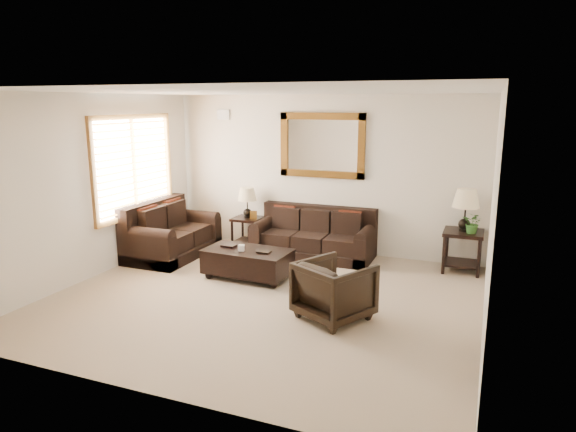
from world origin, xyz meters
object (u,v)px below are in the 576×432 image
at_px(armchair, 334,287).
at_px(coffee_table, 248,260).
at_px(loveseat, 170,236).
at_px(end_table_left, 247,208).
at_px(sofa, 314,239).
at_px(end_table_right, 465,218).

bearing_deg(armchair, coffee_table, -2.04).
xyz_separation_m(loveseat, coffee_table, (1.74, -0.54, -0.07)).
height_order(loveseat, end_table_left, end_table_left).
height_order(end_table_left, armchair, end_table_left).
height_order(sofa, end_table_right, end_table_right).
relative_size(end_table_left, coffee_table, 0.83).
xyz_separation_m(end_table_right, armchair, (-1.32, -2.45, -0.45)).
distance_m(coffee_table, armchair, 1.89).
relative_size(loveseat, end_table_left, 1.52).
distance_m(sofa, coffee_table, 1.54).
bearing_deg(sofa, coffee_table, -111.09).
relative_size(coffee_table, armchair, 1.65).
bearing_deg(sofa, loveseat, -158.75).
height_order(end_table_left, end_table_right, end_table_right).
distance_m(sofa, end_table_left, 1.37).
bearing_deg(coffee_table, armchair, -27.60).
height_order(loveseat, armchair, loveseat).
distance_m(sofa, end_table_right, 2.46).
bearing_deg(end_table_left, end_table_right, -0.72).
bearing_deg(end_table_left, armchair, -46.45).
relative_size(sofa, end_table_right, 1.57).
bearing_deg(armchair, end_table_left, -18.16).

